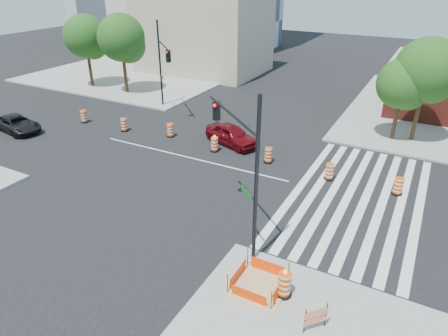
# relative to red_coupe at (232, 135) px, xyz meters

# --- Properties ---
(ground) EXTENTS (120.00, 120.00, 0.00)m
(ground) POSITION_rel_red_coupe_xyz_m (-1.44, -3.34, -0.73)
(ground) COLOR black
(ground) RESTS_ON ground
(sidewalk_nw) EXTENTS (22.00, 22.00, 0.15)m
(sidewalk_nw) POSITION_rel_red_coupe_xyz_m (-19.44, 14.66, -0.65)
(sidewalk_nw) COLOR gray
(sidewalk_nw) RESTS_ON ground
(crosswalk_east) EXTENTS (6.75, 13.50, 0.01)m
(crosswalk_east) POSITION_rel_red_coupe_xyz_m (9.51, -3.34, -0.72)
(crosswalk_east) COLOR silver
(crosswalk_east) RESTS_ON ground
(lane_centerline) EXTENTS (14.00, 0.12, 0.01)m
(lane_centerline) POSITION_rel_red_coupe_xyz_m (-1.44, -3.34, -0.72)
(lane_centerline) COLOR silver
(lane_centerline) RESTS_ON ground
(excavation_pit) EXTENTS (2.20, 2.20, 0.90)m
(excavation_pit) POSITION_rel_red_coupe_xyz_m (7.56, -12.34, -0.51)
(excavation_pit) COLOR tan
(excavation_pit) RESTS_ON ground
(beige_midrise) EXTENTS (14.00, 10.00, 10.00)m
(beige_midrise) POSITION_rel_red_coupe_xyz_m (-13.44, 18.66, 4.27)
(beige_midrise) COLOR tan
(beige_midrise) RESTS_ON ground
(red_coupe) EXTENTS (4.60, 3.00, 1.46)m
(red_coupe) POSITION_rel_red_coupe_xyz_m (0.00, 0.00, 0.00)
(red_coupe) COLOR #5C070E
(red_coupe) RESTS_ON ground
(dark_suv) EXTENTS (4.68, 2.73, 1.22)m
(dark_suv) POSITION_rel_red_coupe_xyz_m (-15.76, -5.59, -0.12)
(dark_suv) COLOR black
(dark_suv) RESTS_ON ground
(signal_pole_se) EXTENTS (4.23, 3.73, 7.29)m
(signal_pole_se) POSITION_rel_red_coupe_xyz_m (5.52, -9.85, 3.75)
(signal_pole_se) COLOR black
(signal_pole_se) RESTS_ON ground
(signal_pole_nw) EXTENTS (4.04, 3.98, 7.33)m
(signal_pole_nw) POSITION_rel_red_coupe_xyz_m (-8.52, 3.78, 3.78)
(signal_pole_nw) COLOR black
(signal_pole_nw) RESTS_ON ground
(pit_drum) EXTENTS (0.62, 0.62, 1.23)m
(pit_drum) POSITION_rel_red_coupe_xyz_m (8.61, -12.31, -0.07)
(pit_drum) COLOR black
(pit_drum) RESTS_ON ground
(barricade) EXTENTS (0.65, 0.71, 1.08)m
(barricade) POSITION_rel_red_coupe_xyz_m (10.12, -13.34, 0.02)
(barricade) COLOR #E34104
(barricade) RESTS_ON ground
(tree_north_a) EXTENTS (4.31, 4.31, 7.33)m
(tree_north_a) POSITION_rel_red_coupe_xyz_m (-19.99, 6.65, 4.20)
(tree_north_a) COLOR #382314
(tree_north_a) RESTS_ON ground
(tree_north_b) EXTENTS (4.49, 4.49, 7.64)m
(tree_north_b) POSITION_rel_red_coupe_xyz_m (-15.23, 6.60, 4.40)
(tree_north_b) COLOR #382314
(tree_north_b) RESTS_ON ground
(tree_north_c) EXTENTS (3.52, 3.52, 5.98)m
(tree_north_c) POSITION_rel_red_coupe_xyz_m (10.06, 6.29, 3.29)
(tree_north_c) COLOR #382314
(tree_north_c) RESTS_ON ground
(tree_north_d) EXTENTS (4.35, 4.35, 7.40)m
(tree_north_d) POSITION_rel_red_coupe_xyz_m (11.36, 6.79, 4.24)
(tree_north_d) COLOR #382314
(tree_north_d) RESTS_ON ground
(median_drum_0) EXTENTS (0.60, 0.60, 1.02)m
(median_drum_0) POSITION_rel_red_coupe_xyz_m (-12.71, -1.69, -0.25)
(median_drum_0) COLOR black
(median_drum_0) RESTS_ON ground
(median_drum_1) EXTENTS (0.60, 0.60, 1.02)m
(median_drum_1) POSITION_rel_red_coupe_xyz_m (-8.53, -1.62, -0.25)
(median_drum_1) COLOR black
(median_drum_1) RESTS_ON ground
(median_drum_2) EXTENTS (0.60, 0.60, 1.02)m
(median_drum_2) POSITION_rel_red_coupe_xyz_m (-4.72, -0.87, -0.25)
(median_drum_2) COLOR black
(median_drum_2) RESTS_ON ground
(median_drum_3) EXTENTS (0.60, 0.60, 1.18)m
(median_drum_3) POSITION_rel_red_coupe_xyz_m (-0.49, -1.61, -0.24)
(median_drum_3) COLOR black
(median_drum_3) RESTS_ON ground
(median_drum_4) EXTENTS (0.60, 0.60, 1.02)m
(median_drum_4) POSITION_rel_red_coupe_xyz_m (3.45, -1.49, -0.25)
(median_drum_4) COLOR black
(median_drum_4) RESTS_ON ground
(median_drum_5) EXTENTS (0.60, 0.60, 1.02)m
(median_drum_5) POSITION_rel_red_coupe_xyz_m (7.57, -1.91, -0.25)
(median_drum_5) COLOR black
(median_drum_5) RESTS_ON ground
(median_drum_6) EXTENTS (0.60, 0.60, 1.02)m
(median_drum_6) POSITION_rel_red_coupe_xyz_m (11.41, -1.85, -0.25)
(median_drum_6) COLOR black
(median_drum_6) RESTS_ON ground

